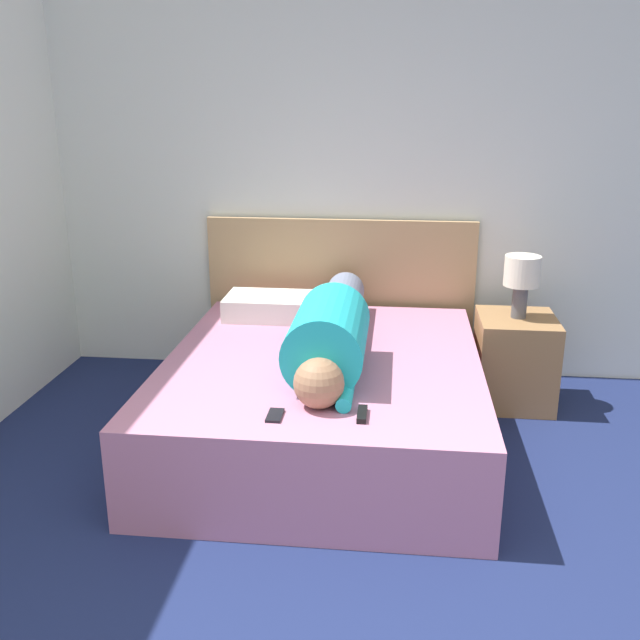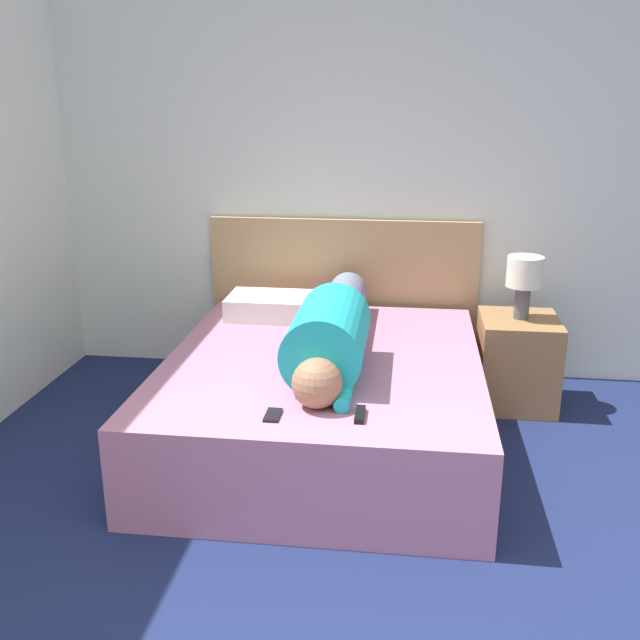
{
  "view_description": "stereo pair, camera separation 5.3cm",
  "coord_description": "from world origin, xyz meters",
  "px_view_note": "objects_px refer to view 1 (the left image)",
  "views": [
    {
      "loc": [
        0.2,
        -1.34,
        1.79
      ],
      "look_at": [
        -0.17,
        1.99,
        0.73
      ],
      "focal_mm": 40.0,
      "sensor_mm": 36.0,
      "label": 1
    },
    {
      "loc": [
        0.25,
        -1.34,
        1.79
      ],
      "look_at": [
        -0.17,
        1.99,
        0.73
      ],
      "focal_mm": 40.0,
      "sensor_mm": 36.0,
      "label": 2
    }
  ],
  "objects_px": {
    "bed": "(323,399)",
    "nightstand": "(514,360)",
    "pillow_near_headboard": "(276,306)",
    "table_lamp": "(522,276)",
    "cell_phone": "(275,415)",
    "person_lying": "(332,330)",
    "tv_remote": "(362,414)"
  },
  "relations": [
    {
      "from": "table_lamp",
      "to": "pillow_near_headboard",
      "type": "xyz_separation_m",
      "value": [
        -1.46,
        0.04,
        -0.24
      ]
    },
    {
      "from": "bed",
      "to": "cell_phone",
      "type": "distance_m",
      "value": 0.79
    },
    {
      "from": "bed",
      "to": "tv_remote",
      "type": "relative_size",
      "value": 12.91
    },
    {
      "from": "bed",
      "to": "nightstand",
      "type": "height_order",
      "value": "nightstand"
    },
    {
      "from": "pillow_near_headboard",
      "to": "cell_phone",
      "type": "xyz_separation_m",
      "value": [
        0.24,
        -1.41,
        -0.06
      ]
    },
    {
      "from": "pillow_near_headboard",
      "to": "tv_remote",
      "type": "height_order",
      "value": "pillow_near_headboard"
    },
    {
      "from": "nightstand",
      "to": "tv_remote",
      "type": "distance_m",
      "value": 1.59
    },
    {
      "from": "person_lying",
      "to": "pillow_near_headboard",
      "type": "xyz_separation_m",
      "value": [
        -0.41,
        0.71,
        -0.09
      ]
    },
    {
      "from": "pillow_near_headboard",
      "to": "cell_phone",
      "type": "bearing_deg",
      "value": -80.42
    },
    {
      "from": "table_lamp",
      "to": "tv_remote",
      "type": "xyz_separation_m",
      "value": [
        -0.85,
        -1.33,
        -0.3
      ]
    },
    {
      "from": "table_lamp",
      "to": "bed",
      "type": "bearing_deg",
      "value": -149.92
    },
    {
      "from": "tv_remote",
      "to": "cell_phone",
      "type": "xyz_separation_m",
      "value": [
        -0.37,
        -0.04,
        -0.01
      ]
    },
    {
      "from": "nightstand",
      "to": "tv_remote",
      "type": "height_order",
      "value": "nightstand"
    },
    {
      "from": "nightstand",
      "to": "person_lying",
      "type": "xyz_separation_m",
      "value": [
        -1.04,
        -0.67,
        0.37
      ]
    },
    {
      "from": "pillow_near_headboard",
      "to": "table_lamp",
      "type": "bearing_deg",
      "value": -1.64
    },
    {
      "from": "table_lamp",
      "to": "cell_phone",
      "type": "bearing_deg",
      "value": -131.53
    },
    {
      "from": "bed",
      "to": "cell_phone",
      "type": "relative_size",
      "value": 14.9
    },
    {
      "from": "bed",
      "to": "tv_remote",
      "type": "bearing_deg",
      "value": -70.9
    },
    {
      "from": "bed",
      "to": "pillow_near_headboard",
      "type": "relative_size",
      "value": 3.18
    },
    {
      "from": "table_lamp",
      "to": "pillow_near_headboard",
      "type": "relative_size",
      "value": 0.61
    },
    {
      "from": "table_lamp",
      "to": "pillow_near_headboard",
      "type": "bearing_deg",
      "value": 178.36
    },
    {
      "from": "bed",
      "to": "table_lamp",
      "type": "bearing_deg",
      "value": 30.08
    },
    {
      "from": "nightstand",
      "to": "tv_remote",
      "type": "bearing_deg",
      "value": -122.4
    },
    {
      "from": "table_lamp",
      "to": "cell_phone",
      "type": "height_order",
      "value": "table_lamp"
    },
    {
      "from": "tv_remote",
      "to": "cell_phone",
      "type": "height_order",
      "value": "tv_remote"
    },
    {
      "from": "cell_phone",
      "to": "bed",
      "type": "bearing_deg",
      "value": 80.28
    },
    {
      "from": "person_lying",
      "to": "tv_remote",
      "type": "distance_m",
      "value": 0.71
    },
    {
      "from": "bed",
      "to": "nightstand",
      "type": "relative_size",
      "value": 3.59
    },
    {
      "from": "person_lying",
      "to": "tv_remote",
      "type": "relative_size",
      "value": 11.02
    },
    {
      "from": "nightstand",
      "to": "cell_phone",
      "type": "height_order",
      "value": "nightstand"
    },
    {
      "from": "bed",
      "to": "nightstand",
      "type": "distance_m",
      "value": 1.26
    },
    {
      "from": "table_lamp",
      "to": "person_lying",
      "type": "distance_m",
      "value": 1.24
    }
  ]
}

